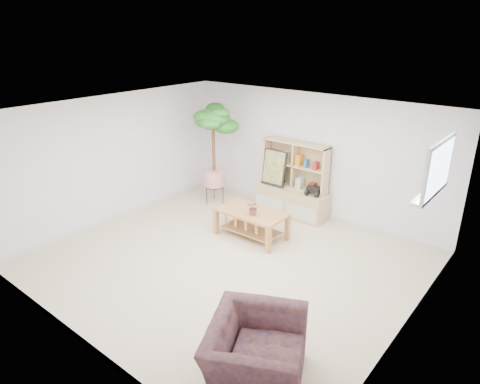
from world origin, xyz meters
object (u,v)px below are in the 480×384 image
Objects in this scene: storage_unit at (292,180)px; armchair at (256,350)px; coffee_table at (251,224)px; floor_tree at (214,155)px.

armchair is at bearing -62.13° from storage_unit.
coffee_table is 3.34m from armchair.
armchair is at bearing -42.81° from floor_tree.
storage_unit reaches higher than armchair.
floor_tree reaches higher than storage_unit.
storage_unit is 1.20× the size of coffee_table.
floor_tree reaches higher than coffee_table.
coffee_table is 1.94m from floor_tree.
storage_unit is at bearing 17.55° from floor_tree.
coffee_table is at bearing -26.08° from floor_tree.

